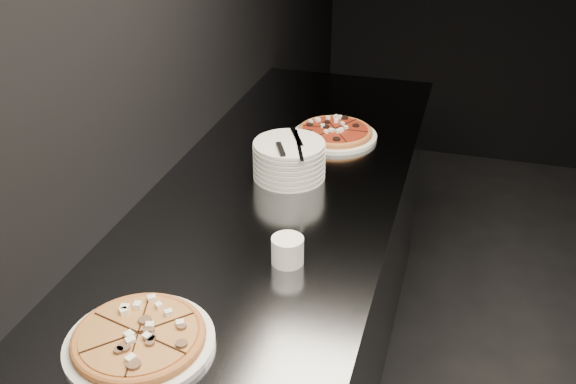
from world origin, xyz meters
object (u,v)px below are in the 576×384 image
(ramekin, at_px, (288,250))
(plate_stack, at_px, (289,160))
(counter, at_px, (268,328))
(pizza_tomato, at_px, (335,133))
(cutlery, at_px, (290,144))
(pizza_mushroom, at_px, (139,339))

(ramekin, bearing_deg, plate_stack, 105.70)
(counter, height_order, pizza_tomato, pizza_tomato)
(pizza_tomato, bearing_deg, ramekin, -86.11)
(pizza_tomato, bearing_deg, counter, -99.03)
(counter, height_order, ramekin, ramekin)
(counter, relative_size, cutlery, 10.34)
(counter, relative_size, ramekin, 29.78)
(pizza_tomato, height_order, plate_stack, plate_stack)
(plate_stack, xyz_separation_m, cutlery, (0.01, -0.02, 0.06))
(pizza_tomato, bearing_deg, pizza_mushroom, -97.89)
(pizza_mushroom, xyz_separation_m, cutlery, (0.10, 0.81, 0.10))
(pizza_mushroom, bearing_deg, counter, 83.09)
(counter, bearing_deg, ramekin, -60.82)
(pizza_mushroom, height_order, pizza_tomato, pizza_mushroom)
(counter, distance_m, plate_stack, 0.56)
(counter, relative_size, plate_stack, 10.92)
(plate_stack, distance_m, cutlery, 0.06)
(plate_stack, xyz_separation_m, ramekin, (0.13, -0.45, -0.02))
(pizza_mushroom, height_order, plate_stack, plate_stack)
(counter, relative_size, pizza_mushroom, 7.16)
(pizza_tomato, distance_m, plate_stack, 0.34)
(plate_stack, bearing_deg, ramekin, -74.30)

